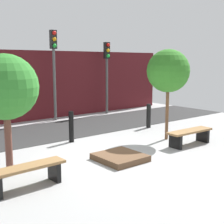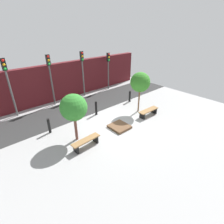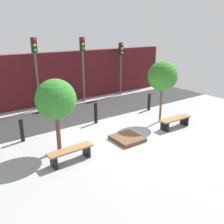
{
  "view_description": "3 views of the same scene",
  "coord_description": "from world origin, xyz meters",
  "px_view_note": "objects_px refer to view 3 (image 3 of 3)",
  "views": [
    {
      "loc": [
        -5.09,
        -6.38,
        2.56
      ],
      "look_at": [
        0.27,
        0.27,
        1.17
      ],
      "focal_mm": 50.0,
      "sensor_mm": 36.0,
      "label": 1
    },
    {
      "loc": [
        -6.59,
        -7.09,
        5.94
      ],
      "look_at": [
        -0.12,
        0.17,
        0.94
      ],
      "focal_mm": 28.0,
      "sensor_mm": 36.0,
      "label": 2
    },
    {
      "loc": [
        -5.93,
        -7.62,
        4.39
      ],
      "look_at": [
        -0.21,
        0.37,
        1.05
      ],
      "focal_mm": 40.0,
      "sensor_mm": 36.0,
      "label": 3
    }
  ],
  "objects_px": {
    "traffic_light_mid_east": "(83,58)",
    "bollard_center": "(149,102)",
    "planter_bed": "(127,138)",
    "tree_behind_right_bench": "(163,76)",
    "bollard_far_left": "(22,130)",
    "traffic_light_mid_west": "(36,61)",
    "tree_behind_left_bench": "(56,100)",
    "traffic_light_east": "(121,59)",
    "bench_left": "(71,153)",
    "bollard_left": "(96,113)",
    "bench_right": "(175,121)"
  },
  "relations": [
    {
      "from": "bollard_center",
      "to": "traffic_light_mid_east",
      "type": "xyz_separation_m",
      "value": [
        -2.07,
        3.65,
        2.19
      ]
    },
    {
      "from": "planter_bed",
      "to": "traffic_light_mid_west",
      "type": "bearing_deg",
      "value": 103.32
    },
    {
      "from": "traffic_light_mid_west",
      "to": "traffic_light_mid_east",
      "type": "xyz_separation_m",
      "value": [
        2.87,
        -0.0,
        -0.03
      ]
    },
    {
      "from": "planter_bed",
      "to": "bollard_center",
      "type": "bearing_deg",
      "value": 34.5
    },
    {
      "from": "bench_right",
      "to": "traffic_light_mid_east",
      "type": "bearing_deg",
      "value": 103.01
    },
    {
      "from": "bench_left",
      "to": "traffic_light_mid_east",
      "type": "distance_m",
      "value": 7.82
    },
    {
      "from": "traffic_light_mid_west",
      "to": "traffic_light_mid_east",
      "type": "bearing_deg",
      "value": -0.0
    },
    {
      "from": "bench_right",
      "to": "bollard_far_left",
      "type": "distance_m",
      "value": 6.68
    },
    {
      "from": "tree_behind_right_bench",
      "to": "bollard_left",
      "type": "distance_m",
      "value": 3.58
    },
    {
      "from": "bench_right",
      "to": "planter_bed",
      "type": "xyz_separation_m",
      "value": [
        -2.65,
        0.2,
        -0.26
      ]
    },
    {
      "from": "traffic_light_mid_east",
      "to": "tree_behind_left_bench",
      "type": "bearing_deg",
      "value": -127.53
    },
    {
      "from": "traffic_light_east",
      "to": "tree_behind_left_bench",
      "type": "bearing_deg",
      "value": -142.6
    },
    {
      "from": "tree_behind_left_bench",
      "to": "tree_behind_right_bench",
      "type": "xyz_separation_m",
      "value": [
        5.3,
        -0.0,
        0.25
      ]
    },
    {
      "from": "planter_bed",
      "to": "bollard_left",
      "type": "xyz_separation_m",
      "value": [
        0.0,
        2.4,
        0.42
      ]
    },
    {
      "from": "bench_right",
      "to": "bollard_far_left",
      "type": "bearing_deg",
      "value": 159.05
    },
    {
      "from": "bollard_center",
      "to": "traffic_light_east",
      "type": "relative_size",
      "value": 0.27
    },
    {
      "from": "traffic_light_mid_east",
      "to": "bollard_left",
      "type": "bearing_deg",
      "value": -111.44
    },
    {
      "from": "bench_right",
      "to": "tree_behind_left_bench",
      "type": "relative_size",
      "value": 0.61
    },
    {
      "from": "bench_right",
      "to": "tree_behind_right_bench",
      "type": "xyz_separation_m",
      "value": [
        0.0,
        0.94,
        1.91
      ]
    },
    {
      "from": "bollard_far_left",
      "to": "traffic_light_mid_east",
      "type": "height_order",
      "value": "traffic_light_mid_east"
    },
    {
      "from": "traffic_light_east",
      "to": "traffic_light_mid_west",
      "type": "bearing_deg",
      "value": 179.99
    },
    {
      "from": "bollard_center",
      "to": "traffic_light_east",
      "type": "xyz_separation_m",
      "value": [
        0.8,
        3.65,
        1.94
      ]
    },
    {
      "from": "traffic_light_mid_east",
      "to": "bollard_center",
      "type": "bearing_deg",
      "value": -60.49
    },
    {
      "from": "bollard_center",
      "to": "traffic_light_mid_east",
      "type": "distance_m",
      "value": 4.73
    },
    {
      "from": "bench_left",
      "to": "planter_bed",
      "type": "height_order",
      "value": "bench_left"
    },
    {
      "from": "bollard_center",
      "to": "traffic_light_mid_east",
      "type": "height_order",
      "value": "traffic_light_mid_east"
    },
    {
      "from": "tree_behind_left_bench",
      "to": "tree_behind_right_bench",
      "type": "relative_size",
      "value": 0.93
    },
    {
      "from": "bench_left",
      "to": "traffic_light_mid_west",
      "type": "bearing_deg",
      "value": 76.99
    },
    {
      "from": "planter_bed",
      "to": "tree_behind_right_bench",
      "type": "relative_size",
      "value": 0.4
    },
    {
      "from": "traffic_light_mid_west",
      "to": "traffic_light_mid_east",
      "type": "distance_m",
      "value": 2.87
    },
    {
      "from": "bollard_center",
      "to": "traffic_light_mid_west",
      "type": "distance_m",
      "value": 6.52
    },
    {
      "from": "bench_right",
      "to": "bollard_center",
      "type": "height_order",
      "value": "bollard_center"
    },
    {
      "from": "bollard_center",
      "to": "traffic_light_east",
      "type": "bearing_deg",
      "value": 77.61
    },
    {
      "from": "tree_behind_left_bench",
      "to": "bollard_far_left",
      "type": "distance_m",
      "value": 2.41
    },
    {
      "from": "bollard_far_left",
      "to": "traffic_light_mid_west",
      "type": "xyz_separation_m",
      "value": [
        2.07,
        3.65,
        2.22
      ]
    },
    {
      "from": "tree_behind_left_bench",
      "to": "bollard_center",
      "type": "xyz_separation_m",
      "value": [
        6.15,
        1.66,
        -1.53
      ]
    },
    {
      "from": "bollard_far_left",
      "to": "traffic_light_mid_west",
      "type": "bearing_deg",
      "value": 60.49
    },
    {
      "from": "bench_left",
      "to": "traffic_light_mid_east",
      "type": "height_order",
      "value": "traffic_light_mid_east"
    },
    {
      "from": "tree_behind_left_bench",
      "to": "bench_left",
      "type": "bearing_deg",
      "value": -90.0
    },
    {
      "from": "bench_right",
      "to": "tree_behind_left_bench",
      "type": "distance_m",
      "value": 5.63
    },
    {
      "from": "bench_left",
      "to": "tree_behind_left_bench",
      "type": "height_order",
      "value": "tree_behind_left_bench"
    },
    {
      "from": "bollard_center",
      "to": "planter_bed",
      "type": "bearing_deg",
      "value": -145.5
    },
    {
      "from": "traffic_light_mid_west",
      "to": "bollard_far_left",
      "type": "bearing_deg",
      "value": -119.51
    },
    {
      "from": "traffic_light_mid_west",
      "to": "bollard_center",
      "type": "bearing_deg",
      "value": -36.5
    },
    {
      "from": "bollard_left",
      "to": "bollard_center",
      "type": "height_order",
      "value": "bollard_left"
    },
    {
      "from": "bollard_center",
      "to": "traffic_light_mid_west",
      "type": "relative_size",
      "value": 0.24
    },
    {
      "from": "tree_behind_right_bench",
      "to": "traffic_light_mid_west",
      "type": "bearing_deg",
      "value": 127.53
    },
    {
      "from": "planter_bed",
      "to": "traffic_light_east",
      "type": "distance_m",
      "value": 7.78
    },
    {
      "from": "traffic_light_east",
      "to": "bench_left",
      "type": "bearing_deg",
      "value": -138.02
    },
    {
      "from": "bench_left",
      "to": "tree_behind_right_bench",
      "type": "relative_size",
      "value": 0.55
    }
  ]
}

